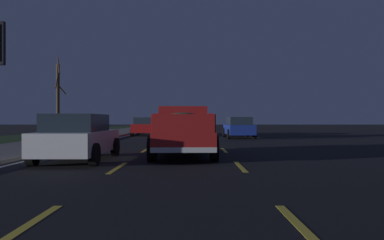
{
  "coord_description": "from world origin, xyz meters",
  "views": [
    {
      "loc": [
        -0.35,
        -0.39,
        1.37
      ],
      "look_at": [
        12.59,
        -0.34,
        1.35
      ],
      "focal_mm": 34.57,
      "sensor_mm": 36.0,
      "label": 1
    }
  ],
  "objects": [
    {
      "name": "grass_verge",
      "position": [
        27.0,
        12.45,
        0.0
      ],
      "size": [
        108.0,
        6.0,
        0.01
      ],
      "primitive_type": "cube",
      "color": "#1E3819",
      "rests_on": "ground"
    },
    {
      "name": "sedan_black",
      "position": [
        30.47,
        -0.21,
        0.78
      ],
      "size": [
        4.45,
        2.1,
        1.54
      ],
      "color": "black",
      "rests_on": "ground"
    },
    {
      "name": "sedan_blue",
      "position": [
        26.89,
        -3.74,
        0.78
      ],
      "size": [
        4.45,
        2.1,
        1.54
      ],
      "color": "navy",
      "rests_on": "ground"
    },
    {
      "name": "ground",
      "position": [
        27.0,
        0.0,
        0.0
      ],
      "size": [
        144.0,
        144.0,
        0.0
      ],
      "primitive_type": "plane",
      "color": "black"
    },
    {
      "name": "sidewalk_shoulder",
      "position": [
        27.0,
        7.45,
        0.06
      ],
      "size": [
        108.0,
        4.0,
        0.12
      ],
      "primitive_type": "cube",
      "color": "slate",
      "rests_on": "ground"
    },
    {
      "name": "sedan_white",
      "position": [
        11.85,
        3.42,
        0.78
      ],
      "size": [
        4.41,
        2.04,
        1.54
      ],
      "color": "silver",
      "rests_on": "ground"
    },
    {
      "name": "pickup_truck",
      "position": [
        13.45,
        0.0,
        0.98
      ],
      "size": [
        5.49,
        2.4,
        1.87
      ],
      "color": "maroon",
      "rests_on": "ground"
    },
    {
      "name": "lane_markings",
      "position": [
        30.66,
        3.03,
        0.0
      ],
      "size": [
        109.14,
        7.04,
        0.01
      ],
      "color": "yellow",
      "rests_on": "ground"
    },
    {
      "name": "bare_tree_far",
      "position": [
        29.97,
        10.75,
        3.11
      ],
      "size": [
        1.49,
        0.62,
        6.5
      ],
      "color": "#423323",
      "rests_on": "ground"
    },
    {
      "name": "sedan_red",
      "position": [
        31.38,
        3.74,
        0.78
      ],
      "size": [
        4.42,
        2.06,
        1.54
      ],
      "color": "maroon",
      "rests_on": "ground"
    }
  ]
}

